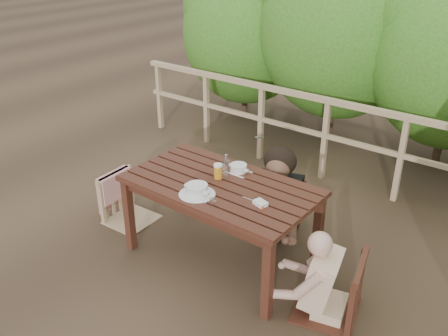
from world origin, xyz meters
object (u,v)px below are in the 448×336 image
Objects in this scene: chair_right at (332,259)px; woman at (284,161)px; soup_far at (238,169)px; butter_tub at (260,204)px; chair_far at (282,188)px; bread_roll at (197,193)px; soup_near at (197,190)px; beer_glass at (218,172)px; table at (221,222)px; tumbler at (213,202)px; chair_left at (128,181)px; bottle at (226,167)px; diner_right at (337,251)px.

woman reaches higher than chair_right.
soup_far is 0.61m from butter_tub.
bread_roll is (-0.16, -1.10, 0.38)m from chair_far.
beer_glass is (-0.04, 0.33, 0.02)m from soup_near.
tumbler reaches higher than table.
chair_left is 3.07× the size of soup_near.
soup_near is 0.38m from bottle.
tumbler is (0.17, -0.32, 0.41)m from table.
soup_near is at bearing -116.31° from chair_far.
bottle is at bearing 60.88° from woman.
soup_far is (-0.01, 0.27, 0.42)m from table.
chair_left is 6.30× the size of beer_glass.
beer_glass is at bearing 71.03° from diner_right.
soup_near is at bearing 86.94° from diner_right.
chair_right is at bearing 20.64° from butter_tub.
chair_left is 1.11m from beer_glass.
soup_far is 1.83× the size of bread_roll.
chair_left is 0.79× the size of diner_right.
chair_right is 15.05× the size of tumbler.
chair_right is at bearing -59.03° from chair_far.
chair_left is at bearing -176.20° from table.
soup_near is 0.33m from beer_glass.
bottle is 2.14× the size of butter_tub.
chair_right reaches higher than soup_far.
bread_roll is (1.09, -0.21, 0.33)m from chair_left.
soup_far is 0.62m from tumbler.
beer_glass is (1.04, 0.14, 0.37)m from chair_left.
chair_far is at bearing 126.37° from butter_tub.
woman is 20.97× the size of tumbler.
soup_near is 0.21m from tumbler.
table is at bearing -106.26° from chair_right.
bottle is at bearing 89.16° from bread_roll.
beer_glass reaches higher than bread_roll.
butter_tub is at bearing -86.87° from chair_far.
diner_right is (0.99, -0.88, -0.12)m from woman.
chair_far is at bearing 75.02° from soup_far.
chair_left is 1.19m from bottle.
soup_near reaches higher than table.
chair_right is at bearing -7.61° from bottle.
table is 6.48× the size of soup_far.
beer_glass reaches higher than table.
diner_right is 3.87× the size of soup_near.
soup_far is 1.05× the size of bottle.
bread_roll reaches higher than tumbler.
chair_left is 1.35m from tumbler.
chair_right is 0.69m from butter_tub.
chair_left is at bearing -162.67° from soup_far.
bread_roll is 0.57× the size of bottle.
bottle is at bearing 34.86° from beer_glass.
soup_near is at bearing -92.79° from chair_right.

